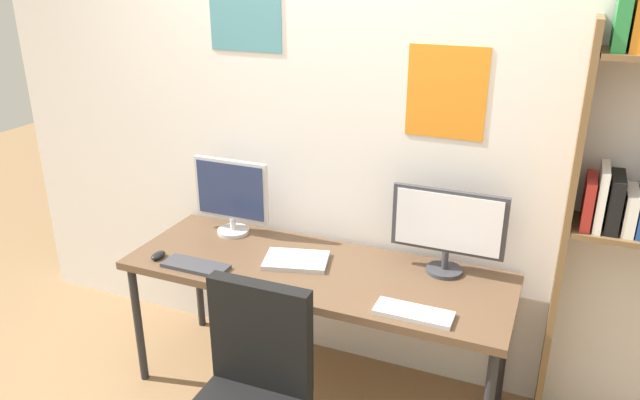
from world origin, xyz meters
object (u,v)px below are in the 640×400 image
monitor_left (231,195)px  laptop_closed (296,260)px  computer_mouse (158,255)px  monitor_right (448,227)px  keyboard_right (414,313)px  keyboard_left (196,266)px  desk (316,278)px

monitor_left → laptop_closed: (0.48, -0.20, -0.22)m
computer_mouse → laptop_closed: computer_mouse is taller
laptop_closed → computer_mouse: bearing=-175.8°
computer_mouse → monitor_left: bearing=65.2°
monitor_right → laptop_closed: bearing=-164.8°
monitor_left → keyboard_right: 1.26m
keyboard_left → laptop_closed: 0.51m
monitor_right → monitor_left: bearing=-180.0°
monitor_left → desk: bearing=-19.5°
keyboard_left → laptop_closed: bearing=29.2°
keyboard_left → computer_mouse: computer_mouse is taller
monitor_left → keyboard_left: size_ratio=1.30×
desk → keyboard_right: bearing=-22.3°
monitor_left → keyboard_right: monitor_left is taller
desk → laptop_closed: size_ratio=6.07×
monitor_right → laptop_closed: 0.78m
keyboard_right → keyboard_left: bearing=180.0°
computer_mouse → laptop_closed: size_ratio=0.30×
computer_mouse → laptop_closed: bearing=18.9°
monitor_left → monitor_right: 1.20m
monitor_left → laptop_closed: size_ratio=1.39×
monitor_left → keyboard_left: monitor_left is taller
desk → monitor_left: size_ratio=4.37×
monitor_left → keyboard_right: bearing=-20.9°
keyboard_left → computer_mouse: size_ratio=3.55×
keyboard_right → computer_mouse: size_ratio=3.58×
laptop_closed → keyboard_right: bearing=-34.6°
monitor_right → keyboard_right: monitor_right is taller
laptop_closed → monitor_right: bearing=0.6°
desk → laptop_closed: laptop_closed is taller
keyboard_left → keyboard_right: 1.12m
keyboard_left → laptop_closed: laptop_closed is taller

